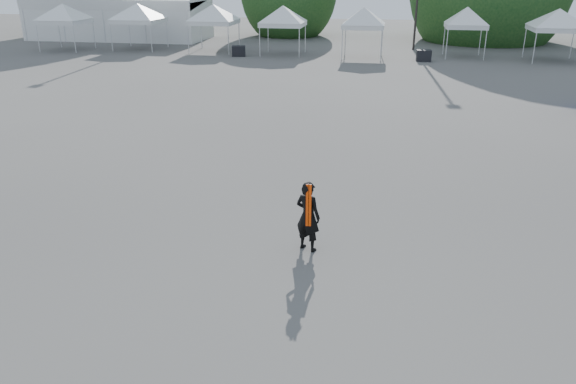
# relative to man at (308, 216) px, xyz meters

# --- Properties ---
(ground) EXTENTS (120.00, 120.00, 0.00)m
(ground) POSITION_rel_man_xyz_m (0.13, 1.65, -0.78)
(ground) COLOR #474442
(ground) RESTS_ON ground
(marquee) EXTENTS (15.00, 6.25, 4.23)m
(marquee) POSITION_rel_man_xyz_m (-21.87, 36.65, 1.19)
(marquee) COLOR white
(marquee) RESTS_ON ground
(tent_a) EXTENTS (4.35, 4.35, 3.88)m
(tent_a) POSITION_rel_man_xyz_m (-22.45, 28.88, 2.28)
(tent_a) COLOR silver
(tent_a) RESTS_ON ground
(tent_b) EXTENTS (4.67, 4.67, 3.88)m
(tent_b) POSITION_rel_man_xyz_m (-17.28, 30.34, 2.28)
(tent_b) COLOR silver
(tent_b) RESTS_ON ground
(tent_c) EXTENTS (4.49, 4.49, 3.88)m
(tent_c) POSITION_rel_man_xyz_m (-11.38, 30.19, 2.28)
(tent_c) COLOR silver
(tent_c) RESTS_ON ground
(tent_d) EXTENTS (4.19, 4.19, 3.88)m
(tent_d) POSITION_rel_man_xyz_m (-6.10, 29.47, 2.28)
(tent_d) COLOR silver
(tent_d) RESTS_ON ground
(tent_e) EXTENTS (3.92, 3.92, 3.88)m
(tent_e) POSITION_rel_man_xyz_m (-0.46, 28.86, 2.28)
(tent_e) COLOR silver
(tent_e) RESTS_ON ground
(tent_f) EXTENTS (3.78, 3.78, 3.88)m
(tent_f) POSITION_rel_man_xyz_m (6.37, 30.32, 2.28)
(tent_f) COLOR silver
(tent_f) RESTS_ON ground
(tent_g) EXTENTS (4.60, 4.60, 3.88)m
(tent_g) POSITION_rel_man_xyz_m (11.97, 29.47, 2.28)
(tent_g) COLOR silver
(tent_g) RESTS_ON ground
(man) EXTENTS (0.67, 0.57, 1.56)m
(man) POSITION_rel_man_xyz_m (0.00, 0.00, 0.00)
(man) COLOR black
(man) RESTS_ON ground
(crate_west) EXTENTS (1.05, 0.89, 0.71)m
(crate_west) POSITION_rel_man_xyz_m (-8.99, 28.02, -0.42)
(crate_west) COLOR black
(crate_west) RESTS_ON ground
(crate_mid) EXTENTS (0.97, 0.78, 0.73)m
(crate_mid) POSITION_rel_man_xyz_m (3.63, 27.90, -0.42)
(crate_mid) COLOR black
(crate_mid) RESTS_ON ground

